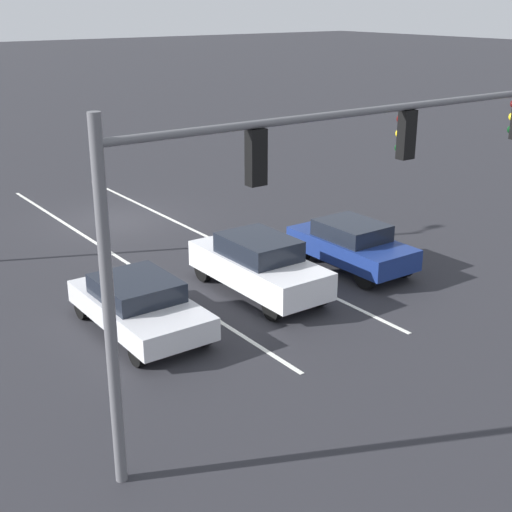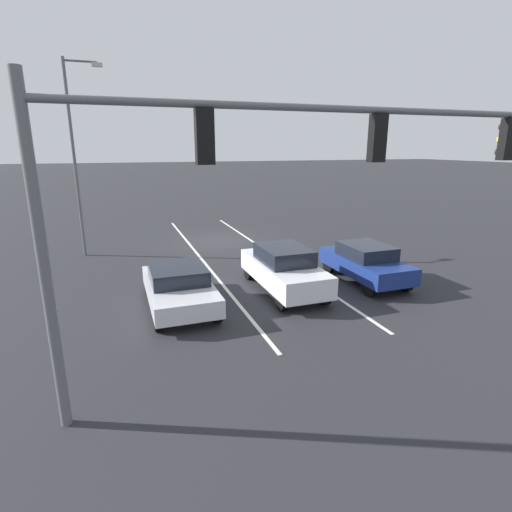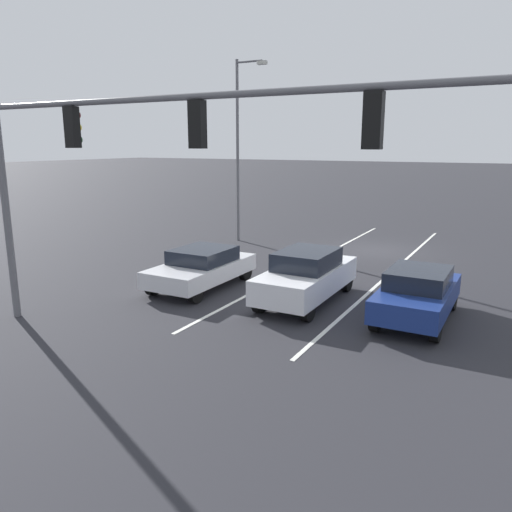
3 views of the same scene
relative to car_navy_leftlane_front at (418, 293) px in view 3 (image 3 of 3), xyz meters
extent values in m
plane|color=#28282D|center=(3.57, -8.67, -0.77)|extent=(240.00, 240.00, 0.00)
cube|color=silver|center=(1.89, -5.26, -0.76)|extent=(0.12, 18.82, 0.01)
cube|color=silver|center=(5.26, -5.26, -0.76)|extent=(0.12, 18.82, 0.01)
cube|color=navy|center=(0.00, 0.00, -0.11)|extent=(1.76, 4.02, 0.62)
cube|color=black|center=(0.00, 0.00, 0.44)|extent=(1.55, 1.96, 0.48)
cube|color=red|center=(-0.62, -1.97, 0.05)|extent=(0.24, 0.06, 0.12)
cube|color=red|center=(0.62, -1.97, 0.05)|extent=(0.24, 0.06, 0.12)
cylinder|color=black|center=(-0.75, 1.41, -0.42)|extent=(0.22, 0.70, 0.70)
cylinder|color=black|center=(0.75, 1.41, -0.42)|extent=(0.22, 0.70, 0.70)
cylinder|color=black|center=(-0.75, -1.40, -0.42)|extent=(0.22, 0.70, 0.70)
cylinder|color=black|center=(0.75, -1.40, -0.42)|extent=(0.22, 0.70, 0.70)
cube|color=silver|center=(3.35, -0.09, -0.06)|extent=(1.77, 4.47, 0.73)
cube|color=black|center=(3.35, -0.09, 0.58)|extent=(1.56, 2.12, 0.55)
cube|color=red|center=(2.73, -2.28, 0.12)|extent=(0.24, 0.06, 0.12)
cube|color=red|center=(3.97, -2.28, 0.12)|extent=(0.24, 0.06, 0.12)
cylinder|color=black|center=(2.60, 1.56, -0.43)|extent=(0.22, 0.67, 0.67)
cylinder|color=black|center=(4.11, 1.56, -0.43)|extent=(0.22, 0.67, 0.67)
cylinder|color=black|center=(2.60, -1.74, -0.43)|extent=(0.22, 0.67, 0.67)
cylinder|color=black|center=(4.11, -1.74, -0.43)|extent=(0.22, 0.67, 0.67)
cube|color=silver|center=(7.11, 0.18, -0.18)|extent=(1.95, 4.19, 0.55)
cube|color=black|center=(7.11, 0.06, 0.33)|extent=(1.72, 2.01, 0.47)
cube|color=red|center=(6.43, -1.87, -0.04)|extent=(0.24, 0.06, 0.12)
cube|color=red|center=(7.79, -1.87, -0.04)|extent=(0.24, 0.06, 0.12)
cylinder|color=black|center=(6.26, 1.72, -0.45)|extent=(0.22, 0.62, 0.62)
cylinder|color=black|center=(7.95, 1.72, -0.45)|extent=(0.22, 0.62, 0.62)
cylinder|color=black|center=(6.26, -1.35, -0.45)|extent=(0.22, 0.62, 0.62)
cylinder|color=black|center=(7.95, -1.35, -0.45)|extent=(0.22, 0.62, 0.62)
cylinder|color=slate|center=(10.01, 5.15, 2.32)|extent=(0.20, 0.20, 6.17)
cylinder|color=slate|center=(3.81, 5.15, 4.95)|extent=(12.40, 0.14, 0.14)
cube|color=black|center=(0.01, 5.15, 4.40)|extent=(0.32, 0.22, 0.95)
sphere|color=#4C0C0C|center=(0.01, 4.99, 4.69)|extent=(0.20, 0.20, 0.20)
sphere|color=yellow|center=(0.01, 4.99, 4.40)|extent=(0.20, 0.20, 0.20)
sphere|color=#0A3814|center=(0.01, 4.99, 4.12)|extent=(0.20, 0.20, 0.20)
cube|color=black|center=(3.61, 5.15, 4.40)|extent=(0.32, 0.22, 0.95)
sphere|color=#4C0C0C|center=(3.61, 4.99, 4.69)|extent=(0.20, 0.20, 0.20)
sphere|color=yellow|center=(3.61, 4.99, 4.40)|extent=(0.20, 0.20, 0.20)
sphere|color=#0A3814|center=(3.61, 4.99, 4.12)|extent=(0.20, 0.20, 0.20)
cube|color=black|center=(7.21, 5.15, 4.40)|extent=(0.32, 0.22, 0.95)
sphere|color=#4C0C0C|center=(7.21, 4.99, 4.69)|extent=(0.20, 0.20, 0.20)
sphere|color=yellow|center=(7.21, 4.99, 4.40)|extent=(0.20, 0.20, 0.20)
sphere|color=#0A3814|center=(7.21, 4.99, 4.12)|extent=(0.20, 0.20, 0.20)
cylinder|color=slate|center=(10.35, -7.72, 3.58)|extent=(0.14, 0.14, 8.69)
cylinder|color=slate|center=(9.67, -7.72, 7.77)|extent=(1.35, 0.09, 0.09)
cube|color=beige|center=(9.00, -7.72, 7.67)|extent=(0.44, 0.24, 0.16)
camera|label=1|loc=(14.04, 14.62, 6.88)|focal=50.00mm
camera|label=2|loc=(8.80, 12.34, 4.24)|focal=28.00mm
camera|label=3|loc=(-2.43, 13.71, 4.02)|focal=35.00mm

